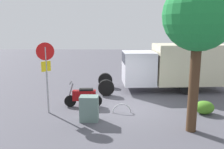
# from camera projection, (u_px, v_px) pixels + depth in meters

# --- Properties ---
(ground_plane) EXTENTS (60.00, 60.00, 0.00)m
(ground_plane) POSITION_uv_depth(u_px,v_px,m) (130.00, 108.00, 11.11)
(ground_plane) COLOR #4E4C55
(box_truck_near) EXTENTS (7.64, 2.68, 2.78)m
(box_truck_near) POSITION_uv_depth(u_px,v_px,m) (173.00, 65.00, 13.96)
(box_truck_near) COLOR black
(box_truck_near) RESTS_ON ground
(motorcycle) EXTENTS (1.81, 0.55, 1.20)m
(motorcycle) POSITION_uv_depth(u_px,v_px,m) (84.00, 96.00, 11.20)
(motorcycle) COLOR black
(motorcycle) RESTS_ON ground
(stop_sign) EXTENTS (0.71, 0.33, 3.13)m
(stop_sign) POSITION_uv_depth(u_px,v_px,m) (46.00, 67.00, 10.06)
(stop_sign) COLOR #9E9EA3
(stop_sign) RESTS_ON ground
(street_tree) EXTENTS (2.45, 2.45, 5.38)m
(street_tree) POSITION_uv_depth(u_px,v_px,m) (199.00, 17.00, 7.85)
(street_tree) COLOR #47301E
(street_tree) RESTS_ON ground
(utility_cabinet) EXTENTS (0.75, 0.53, 1.04)m
(utility_cabinet) POSITION_uv_depth(u_px,v_px,m) (89.00, 108.00, 9.49)
(utility_cabinet) COLOR slate
(utility_cabinet) RESTS_ON ground
(bike_rack_hoop) EXTENTS (0.85, 0.07, 0.85)m
(bike_rack_hoop) POSITION_uv_depth(u_px,v_px,m) (122.00, 113.00, 10.48)
(bike_rack_hoop) COLOR #B7B7BC
(bike_rack_hoop) RESTS_ON ground
(shrub_near_sign) EXTENTS (0.85, 0.70, 0.58)m
(shrub_near_sign) POSITION_uv_depth(u_px,v_px,m) (204.00, 107.00, 10.29)
(shrub_near_sign) COLOR #478323
(shrub_near_sign) RESTS_ON ground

